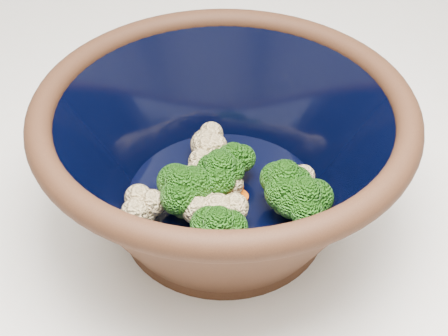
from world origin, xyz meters
TOP-DOWN VIEW (x-y plane):
  - mixing_bowl at (-0.05, 0.06)m, footprint 0.31×0.31m
  - vegetable_pile at (-0.05, 0.04)m, footprint 0.16×0.15m

SIDE VIEW (x-z plane):
  - vegetable_pile at x=-0.05m, z-range 0.93..0.98m
  - mixing_bowl at x=-0.05m, z-range 0.91..1.04m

